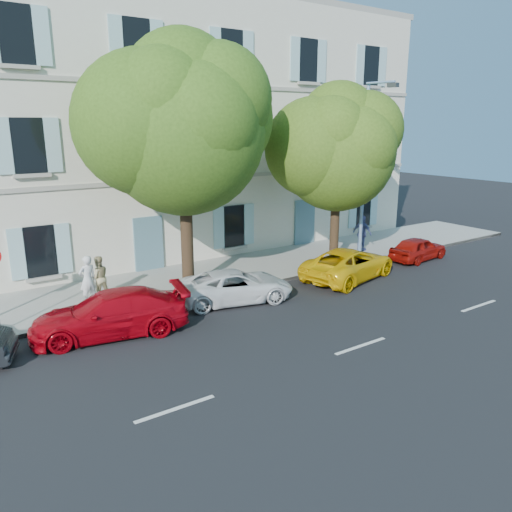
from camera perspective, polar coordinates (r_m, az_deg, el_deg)
ground at (r=18.08m, az=2.73°, el=-5.79°), size 90.00×90.00×0.00m
sidewalk at (r=21.59m, az=-4.37°, el=-2.14°), size 36.00×4.50×0.15m
kerb at (r=19.82m, az=-1.23°, el=-3.65°), size 36.00×0.16×0.16m
building at (r=25.81m, az=-11.22°, el=13.76°), size 28.00×7.00×12.00m
car_red_coupe at (r=16.16m, az=-16.34°, el=-6.35°), size 5.06×2.87×1.38m
car_white_coupe at (r=18.42m, az=-2.36°, el=-3.44°), size 4.62×2.96×1.19m
car_yellow_supercar at (r=21.40m, az=10.57°, el=-0.88°), size 5.13×3.24×1.32m
car_red_hatchback at (r=25.22m, az=18.04°, el=0.82°), size 3.48×1.69×1.14m
tree_left at (r=18.51m, az=-8.33°, el=13.70°), size 5.91×5.91×9.16m
tree_right at (r=22.45m, az=9.30°, el=11.43°), size 5.01×5.01×7.72m
street_lamp at (r=23.82m, az=12.56°, el=10.46°), size 0.36×1.72×8.01m
pedestrian_a at (r=18.69m, az=-18.68°, el=-2.57°), size 0.71×0.54×1.75m
pedestrian_b at (r=19.07m, az=-17.55°, el=-2.36°), size 0.79×0.62×1.61m
pedestrian_c at (r=25.70m, az=12.05°, el=2.57°), size 0.65×1.12×1.79m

